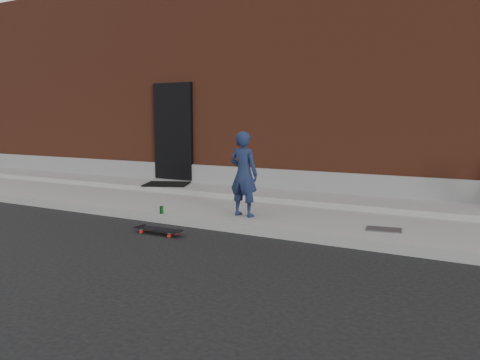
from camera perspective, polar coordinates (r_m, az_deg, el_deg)
The scene contains 9 objects.
ground at distance 7.40m, azimuth -5.36°, elevation -5.85°, with size 80.00×80.00×0.00m, color black.
sidewalk at distance 8.64m, azimuth 0.20°, elevation -3.37°, with size 20.00×3.00×0.15m, color gray.
apron at distance 9.40m, azimuth 2.80°, elevation -1.71°, with size 20.00×1.20×0.10m, color gray.
building at distance 13.59m, azimuth 11.45°, elevation 10.70°, with size 20.00×8.10×5.00m.
child at distance 7.43m, azimuth 0.44°, elevation 0.74°, with size 0.50×0.32×1.36m, color #16203F.
skateboard at distance 7.06m, azimuth -9.94°, elevation -5.99°, with size 0.75×0.19×0.08m.
soda_can at distance 7.80m, azimuth -9.54°, elevation -3.63°, with size 0.07×0.07×0.12m, color #187828.
doormat at distance 10.48m, azimuth -8.91°, elevation -0.49°, with size 0.94×0.76×0.03m, color black.
utility_plate at distance 6.90m, azimuth 17.12°, elevation -5.78°, with size 0.48×0.31×0.01m, color #515256.
Camera 1 is at (4.02, -5.97, 1.70)m, focal length 35.00 mm.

